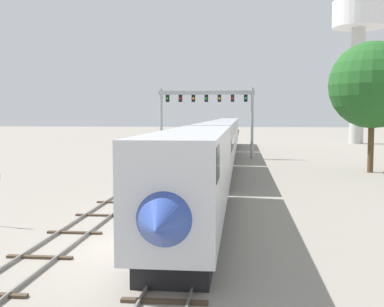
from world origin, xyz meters
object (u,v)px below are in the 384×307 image
Objects in this scene: signal_gantry at (206,107)px; water_tower at (359,26)px; passenger_train at (221,141)px; trackside_tree_left at (372,85)px.

signal_gantry is 46.02m from water_tower.
water_tower is (23.90, 42.71, 19.51)m from passenger_train.
water_tower is at bearing 60.77° from passenger_train.
signal_gantry is (-2.25, 8.20, 3.94)m from passenger_train.
trackside_tree_left reaches higher than passenger_train.
signal_gantry is 0.43× the size of water_tower.
signal_gantry is 21.73m from trackside_tree_left.
trackside_tree_left is (14.50, -5.53, 5.71)m from passenger_train.
signal_gantry is 0.97× the size of trackside_tree_left.
trackside_tree_left is (16.75, -13.73, 1.77)m from signal_gantry.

